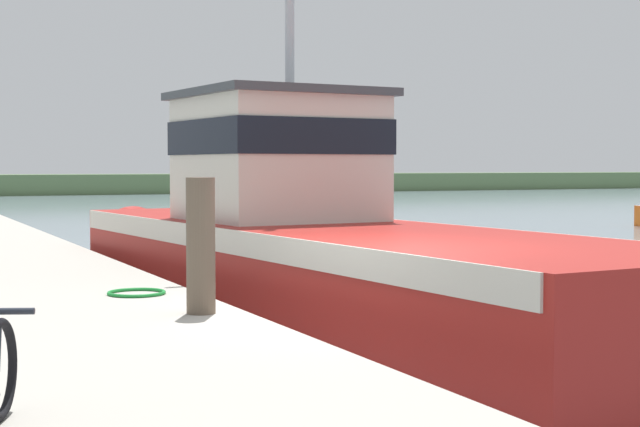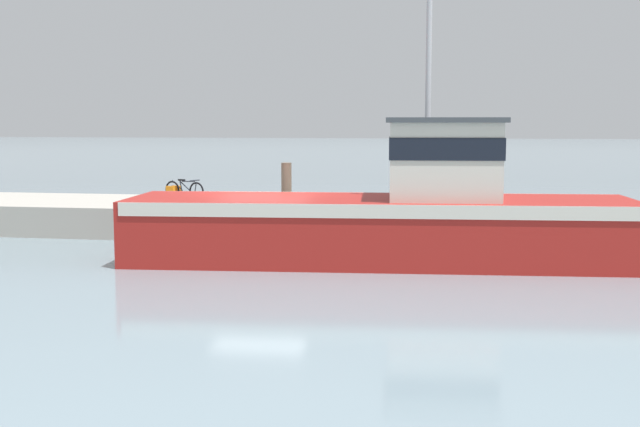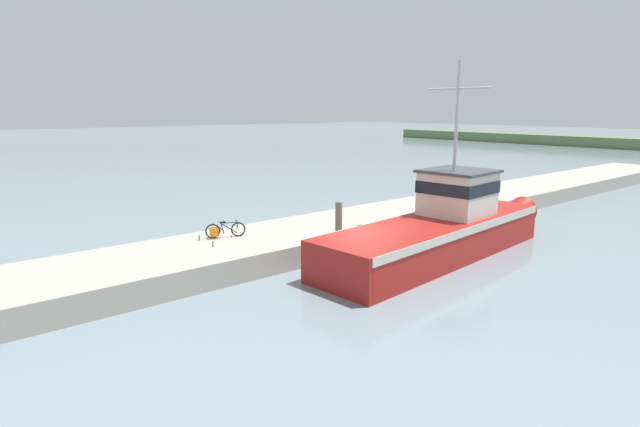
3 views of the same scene
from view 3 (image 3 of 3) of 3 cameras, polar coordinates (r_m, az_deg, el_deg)
name	(u,v)px [view 3 (image 3 of 3)]	position (r m, az deg, el deg)	size (l,w,h in m)	color
ground_plane	(359,266)	(20.09, 4.52, -5.95)	(320.00, 320.00, 0.00)	gray
dock_pier	(306,237)	(22.47, -1.60, -2.74)	(4.60, 80.00, 0.94)	#A39E93
fishing_boat_main	(445,227)	(21.94, 14.05, -1.48)	(4.28, 14.80, 8.07)	maroon
bicycle_touring	(222,230)	(20.88, -11.19, -1.91)	(0.81, 1.55, 0.67)	black
mooring_post	(339,218)	(21.02, 2.15, -0.53)	(0.29, 0.29, 1.37)	brown
hose_coil	(363,226)	(22.48, 4.99, -1.49)	(0.67, 0.67, 0.04)	#197A2D
water_bottle_on_curb	(213,244)	(19.64, -12.14, -3.43)	(0.07, 0.07, 0.21)	green
water_bottle_by_bike	(199,238)	(20.62, -13.62, -2.74)	(0.07, 0.07, 0.23)	green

